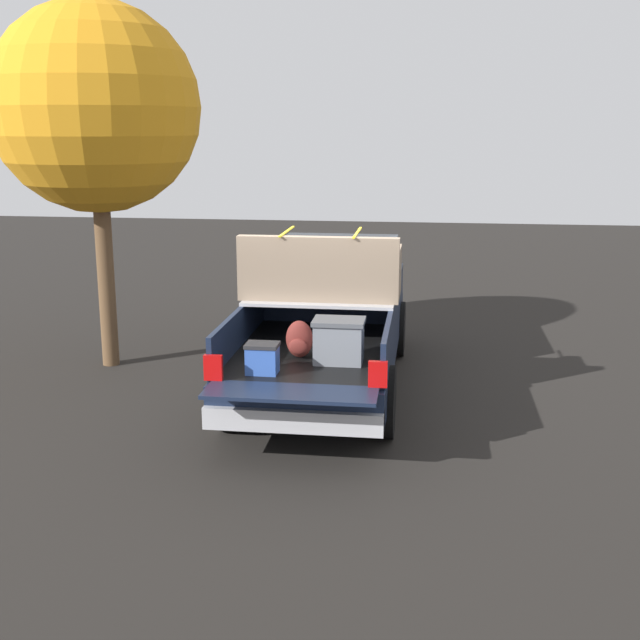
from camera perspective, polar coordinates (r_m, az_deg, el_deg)
name	(u,v)px	position (r m, az deg, el deg)	size (l,w,h in m)	color
ground_plane	(326,387)	(11.32, 0.41, -4.71)	(40.00, 40.00, 0.00)	black
pickup_truck	(329,313)	(11.41, 0.66, 0.51)	(6.05, 2.06, 2.23)	#162138
tree_background	(95,108)	(12.27, -15.55, 14.16)	(2.98, 2.98, 5.29)	brown
trash_can	(286,299)	(14.63, -2.38, 1.49)	(0.60, 0.60, 0.98)	#2D2D33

